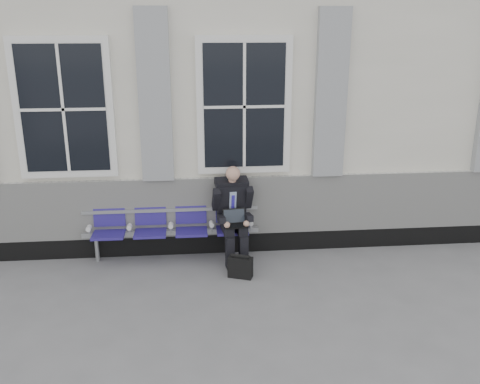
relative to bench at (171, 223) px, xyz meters
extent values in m
plane|color=slate|center=(0.75, -1.32, -0.55)|extent=(70.00, 70.00, 0.00)
cube|color=silver|center=(0.75, 2.18, 1.55)|extent=(14.00, 4.00, 4.20)
cube|color=black|center=(0.75, 0.15, -0.40)|extent=(14.00, 0.10, 0.30)
cube|color=silver|center=(0.75, 0.14, 0.20)|extent=(14.00, 0.08, 0.90)
cube|color=#96999B|center=(-0.15, 0.12, 1.85)|extent=(0.45, 0.14, 2.40)
cube|color=#96999B|center=(2.35, 0.12, 1.85)|extent=(0.45, 0.14, 2.40)
cube|color=white|center=(-1.40, 0.14, 1.70)|extent=(1.35, 0.10, 1.95)
cube|color=black|center=(-1.40, 0.09, 1.70)|extent=(1.15, 0.02, 1.75)
cube|color=white|center=(1.10, 0.14, 1.70)|extent=(1.35, 0.10, 1.95)
cube|color=black|center=(1.10, 0.09, 1.70)|extent=(1.15, 0.02, 1.75)
cube|color=#9EA0A3|center=(0.00, -0.02, -0.13)|extent=(2.60, 0.07, 0.07)
cube|color=#9EA0A3|center=(0.00, 0.10, 0.18)|extent=(2.60, 0.05, 0.05)
cylinder|color=#9EA0A3|center=(-1.10, -0.02, -0.36)|extent=(0.06, 0.06, 0.39)
cylinder|color=#9EA0A3|center=(1.10, -0.02, -0.36)|extent=(0.06, 0.06, 0.39)
cube|color=navy|center=(-0.90, -0.10, -0.10)|extent=(0.46, 0.42, 0.07)
cube|color=navy|center=(-0.90, 0.11, 0.16)|extent=(0.46, 0.10, 0.40)
cube|color=navy|center=(-0.30, -0.10, -0.10)|extent=(0.46, 0.42, 0.07)
cube|color=navy|center=(-0.30, 0.11, 0.16)|extent=(0.46, 0.10, 0.40)
cube|color=navy|center=(0.30, -0.10, -0.10)|extent=(0.46, 0.42, 0.07)
cube|color=navy|center=(0.30, 0.11, 0.16)|extent=(0.46, 0.10, 0.40)
cube|color=navy|center=(0.90, -0.10, -0.10)|extent=(0.46, 0.42, 0.07)
cube|color=navy|center=(0.90, 0.11, 0.16)|extent=(0.46, 0.10, 0.40)
cylinder|color=white|center=(-1.18, -0.07, 0.00)|extent=(0.07, 0.12, 0.07)
cylinder|color=white|center=(-0.60, -0.07, 0.00)|extent=(0.07, 0.12, 0.07)
cylinder|color=white|center=(0.00, -0.07, 0.00)|extent=(0.07, 0.12, 0.07)
cylinder|color=white|center=(0.60, -0.07, 0.00)|extent=(0.07, 0.12, 0.07)
cylinder|color=white|center=(1.18, -0.07, 0.00)|extent=(0.07, 0.12, 0.07)
cube|color=black|center=(0.85, -0.49, -0.51)|extent=(0.14, 0.27, 0.09)
cube|color=black|center=(1.05, -0.47, -0.51)|extent=(0.14, 0.27, 0.09)
cube|color=black|center=(0.84, -0.43, -0.31)|extent=(0.13, 0.14, 0.47)
cube|color=black|center=(1.04, -0.41, -0.31)|extent=(0.13, 0.14, 0.47)
cube|color=black|center=(0.82, -0.21, -0.01)|extent=(0.19, 0.46, 0.14)
cube|color=black|center=(1.02, -0.19, -0.01)|extent=(0.19, 0.46, 0.14)
cube|color=black|center=(0.90, 0.00, 0.32)|extent=(0.45, 0.38, 0.63)
cube|color=#A7BBDC|center=(0.91, -0.12, 0.34)|extent=(0.11, 0.10, 0.36)
cube|color=#3327B6|center=(0.91, -0.13, 0.32)|extent=(0.05, 0.08, 0.30)
cube|color=black|center=(0.90, -0.03, 0.62)|extent=(0.50, 0.28, 0.14)
cylinder|color=tan|center=(0.91, -0.08, 0.69)|extent=(0.11, 0.11, 0.10)
sphere|color=tan|center=(0.91, -0.14, 0.79)|extent=(0.21, 0.21, 0.21)
cube|color=black|center=(0.67, -0.13, 0.40)|extent=(0.13, 0.29, 0.37)
cube|color=black|center=(1.15, -0.08, 0.40)|extent=(0.13, 0.29, 0.37)
cube|color=black|center=(0.73, -0.30, 0.16)|extent=(0.12, 0.32, 0.14)
cube|color=black|center=(1.13, -0.26, 0.16)|extent=(0.12, 0.32, 0.14)
sphere|color=tan|center=(0.80, -0.43, 0.12)|extent=(0.09, 0.09, 0.09)
sphere|color=tan|center=(1.08, -0.41, 0.12)|extent=(0.09, 0.09, 0.09)
cube|color=black|center=(0.93, -0.34, 0.07)|extent=(0.35, 0.26, 0.02)
cube|color=black|center=(0.92, -0.23, 0.17)|extent=(0.34, 0.12, 0.21)
cube|color=black|center=(0.92, -0.23, 0.17)|extent=(0.30, 0.10, 0.18)
cube|color=black|center=(0.96, -0.73, -0.40)|extent=(0.36, 0.25, 0.30)
cylinder|color=black|center=(0.96, -0.73, -0.23)|extent=(0.27, 0.14, 0.05)
camera|label=1|loc=(0.33, -7.43, 2.90)|focal=40.00mm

